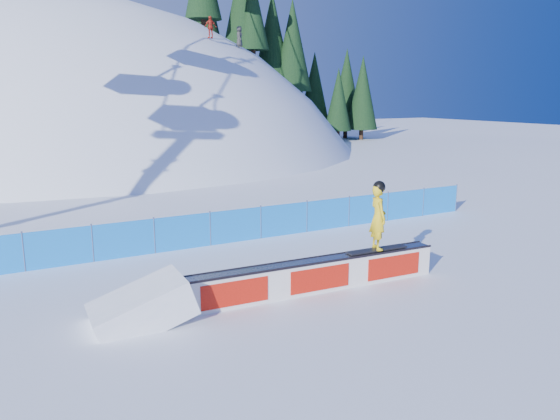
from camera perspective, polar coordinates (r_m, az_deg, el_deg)
ground at (r=16.10m, az=2.10°, el=-7.07°), size 160.00×160.00×0.00m
snow_hill at (r=60.26m, az=-19.47°, el=-11.38°), size 64.00×64.00×64.00m
treeline at (r=63.09m, az=-0.04°, el=17.15°), size 24.70×11.56×21.98m
safety_fence at (r=19.77m, az=-4.61°, el=-1.65°), size 22.05×0.05×1.30m
rail_box at (r=14.93m, az=3.76°, el=-6.84°), size 7.53×0.88×0.90m
snow_ramp at (r=13.52m, az=-14.17°, el=-11.28°), size 2.48×1.62×1.50m
snowboarder at (r=15.60m, az=10.21°, el=-0.67°), size 1.93×0.77×2.00m
distant_skiers at (r=44.28m, az=-17.30°, el=19.25°), size 21.55×4.69×4.98m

